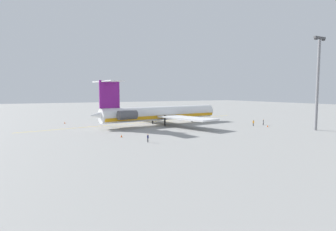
# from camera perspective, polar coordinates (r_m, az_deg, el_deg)

# --- Properties ---
(ground) EXTENTS (371.94, 371.94, 0.00)m
(ground) POSITION_cam_1_polar(r_m,az_deg,el_deg) (94.77, -2.95, -1.15)
(ground) COLOR gray
(main_jetliner) EXTENTS (44.94, 39.84, 13.10)m
(main_jetliner) POSITION_cam_1_polar(r_m,az_deg,el_deg) (83.48, -1.97, 0.50)
(main_jetliner) COLOR white
(main_jetliner) RESTS_ON ground
(ground_crew_near_nose) EXTENTS (0.29, 0.45, 1.79)m
(ground_crew_near_nose) POSITION_cam_1_polar(r_m,az_deg,el_deg) (87.52, 19.24, -1.17)
(ground_crew_near_nose) COLOR black
(ground_crew_near_nose) RESTS_ON ground
(ground_crew_near_tail) EXTENTS (0.27, 0.39, 1.68)m
(ground_crew_near_tail) POSITION_cam_1_polar(r_m,az_deg,el_deg) (54.46, -4.22, -4.51)
(ground_crew_near_tail) COLOR black
(ground_crew_near_tail) RESTS_ON ground
(ground_crew_portside) EXTENTS (0.29, 0.42, 1.79)m
(ground_crew_portside) POSITION_cam_1_polar(r_m,az_deg,el_deg) (84.09, 17.37, -1.35)
(ground_crew_portside) COLOR black
(ground_crew_portside) RESTS_ON ground
(ground_crew_starboard) EXTENTS (0.27, 0.36, 1.65)m
(ground_crew_starboard) POSITION_cam_1_polar(r_m,az_deg,el_deg) (109.46, 1.55, 0.21)
(ground_crew_starboard) COLOR black
(ground_crew_starboard) RESTS_ON ground
(safety_cone_nose) EXTENTS (0.40, 0.40, 0.55)m
(safety_cone_nose) POSITION_cam_1_polar(r_m,az_deg,el_deg) (92.99, -20.71, -1.40)
(safety_cone_nose) COLOR #EA590F
(safety_cone_nose) RESTS_ON ground
(safety_cone_wingtip) EXTENTS (0.40, 0.40, 0.55)m
(safety_cone_wingtip) POSITION_cam_1_polar(r_m,az_deg,el_deg) (61.45, -9.68, -4.23)
(safety_cone_wingtip) COLOR #EA590F
(safety_cone_wingtip) RESTS_ON ground
(safety_cone_tail) EXTENTS (0.40, 0.40, 0.55)m
(safety_cone_tail) POSITION_cam_1_polar(r_m,az_deg,el_deg) (83.58, 20.02, -2.06)
(safety_cone_tail) COLOR #EA590F
(safety_cone_tail) RESTS_ON ground
(taxiway_centreline) EXTENTS (80.82, 17.19, 0.01)m
(taxiway_centreline) POSITION_cam_1_polar(r_m,az_deg,el_deg) (92.46, -3.64, -1.30)
(taxiway_centreline) COLOR gold
(taxiway_centreline) RESTS_ON ground
(light_mast) EXTENTS (4.00, 0.70, 24.04)m
(light_mast) POSITION_cam_1_polar(r_m,az_deg,el_deg) (81.00, 28.74, 6.61)
(light_mast) COLOR slate
(light_mast) RESTS_ON ground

